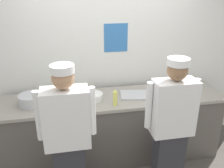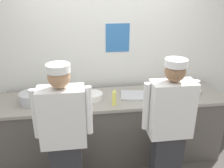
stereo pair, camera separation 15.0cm
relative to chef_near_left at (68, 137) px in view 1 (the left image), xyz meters
name	(u,v)px [view 1 (the left image)]	position (x,y,z in m)	size (l,w,h in m)	color
wall_back	(107,58)	(0.61, 1.19, 0.46)	(4.68, 0.11, 2.68)	white
prep_counter	(113,128)	(0.61, 0.71, -0.41)	(2.98, 0.70, 0.94)	#56514C
chef_near_left	(68,137)	(0.00, 0.00, 0.00)	(0.60, 0.24, 1.65)	#2D2D33
chef_center	(171,125)	(1.13, 0.01, 0.00)	(0.60, 0.24, 1.65)	#2D2D33
plate_stack_front	(93,97)	(0.35, 0.70, 0.10)	(0.24, 0.24, 0.08)	white
plate_stack_rear	(191,89)	(1.72, 0.71, 0.08)	(0.23, 0.23, 0.05)	white
mixing_bowl_steel	(32,100)	(-0.41, 0.70, 0.12)	(0.32, 0.32, 0.13)	#B7BABF
sheet_tray	(139,95)	(0.96, 0.70, 0.07)	(0.49, 0.29, 0.02)	#B7BABF
squeeze_bottle_primary	(168,92)	(1.30, 0.52, 0.15)	(0.06, 0.06, 0.20)	#E5E066
squeeze_bottle_secondary	(115,97)	(0.59, 0.49, 0.16)	(0.05, 0.05, 0.21)	#E5E066
squeeze_bottle_spare	(52,95)	(-0.17, 0.71, 0.16)	(0.05, 0.05, 0.21)	#56A333
ramekin_red_sauce	(63,99)	(-0.04, 0.75, 0.08)	(0.11, 0.11, 0.04)	white
ramekin_green_sauce	(170,91)	(1.41, 0.70, 0.08)	(0.11, 0.11, 0.04)	white
ramekin_orange_sauce	(57,105)	(-0.12, 0.57, 0.08)	(0.10, 0.10, 0.04)	white
deli_cup	(73,94)	(0.10, 0.80, 0.11)	(0.09, 0.09, 0.10)	white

